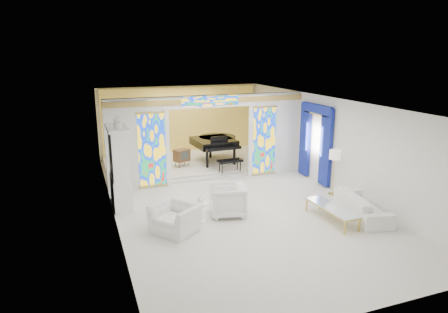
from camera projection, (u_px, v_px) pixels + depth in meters
name	position (u px, v px, depth m)	size (l,w,h in m)	color
floor	(231.00, 199.00, 12.34)	(12.00, 12.00, 0.00)	silver
ceiling	(231.00, 102.00, 11.58)	(7.00, 12.00, 0.02)	white
wall_back	(181.00, 121.00, 17.40)	(7.00, 0.02, 3.00)	silver
wall_front	(364.00, 236.00, 6.52)	(7.00, 0.02, 3.00)	silver
wall_left	(110.00, 163.00, 10.79)	(0.02, 12.00, 3.00)	silver
wall_right	(330.00, 143.00, 13.14)	(0.02, 12.00, 3.00)	silver
partition_wall	(210.00, 134.00, 13.73)	(7.00, 0.22, 3.00)	silver
stained_glass_left	(152.00, 150.00, 13.05)	(0.90, 0.04, 2.40)	gold
stained_glass_right	(264.00, 141.00, 14.41)	(0.90, 0.04, 2.40)	gold
stained_glass_transom	(210.00, 101.00, 13.34)	(2.00, 0.04, 0.34)	gold
alcove_platform	(194.00, 163.00, 16.04)	(6.80, 3.80, 0.18)	silver
gold_curtain_back	(182.00, 121.00, 17.29)	(6.70, 0.10, 2.90)	#DEC34D
chandelier	(198.00, 102.00, 15.39)	(0.48, 0.48, 0.30)	gold
blue_drapes	(315.00, 137.00, 13.72)	(0.14, 1.85, 2.65)	navy
china_cabinet	(119.00, 168.00, 11.51)	(0.56, 1.46, 2.72)	white
armchair_left	(176.00, 218.00, 10.04)	(1.11, 0.97, 0.72)	white
armchair_right	(227.00, 200.00, 11.03)	(0.93, 0.96, 0.87)	silver
sofa	(363.00, 205.00, 11.00)	(2.13, 0.83, 0.62)	white
side_table	(201.00, 209.00, 10.61)	(0.50, 0.50, 0.53)	white
vase	(200.00, 199.00, 10.54)	(0.20, 0.20, 0.21)	silver
coffee_table	(332.00, 208.00, 10.67)	(0.61, 1.80, 0.40)	silver
floor_lamp	(335.00, 157.00, 12.43)	(0.42, 0.42, 1.45)	gold
grand_piano	(216.00, 142.00, 15.84)	(1.86, 2.90, 1.13)	black
tv_console	(182.00, 155.00, 15.14)	(0.67, 0.57, 0.65)	brown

